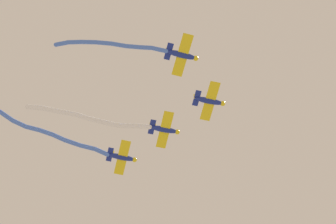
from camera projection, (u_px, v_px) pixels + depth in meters
name	position (u px, v px, depth m)	size (l,w,h in m)	color
airplane_lead	(210.00, 101.00, 85.56)	(7.77, 6.05, 1.97)	navy
airplane_left_wing	(165.00, 129.00, 88.34)	(7.77, 6.05, 1.97)	navy
smoke_trail_left_wing	(90.00, 118.00, 85.55)	(11.63, 19.88, 3.87)	white
airplane_right_wing	(182.00, 55.00, 81.75)	(7.69, 6.01, 1.97)	navy
smoke_trail_right_wing	(111.00, 45.00, 81.25)	(6.40, 18.73, 1.85)	#4C75DB
airplane_slot	(122.00, 157.00, 90.86)	(7.72, 6.03, 1.97)	navy
smoke_trail_slot	(46.00, 132.00, 89.88)	(15.12, 20.64, 4.69)	#4C75DB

